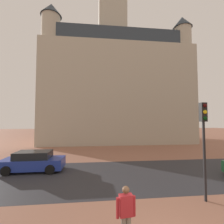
{
  "coord_description": "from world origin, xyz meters",
  "views": [
    {
      "loc": [
        -1.58,
        -3.59,
        3.7
      ],
      "look_at": [
        -0.19,
        9.0,
        4.39
      ],
      "focal_mm": 25.27,
      "sensor_mm": 36.0,
      "label": 1
    }
  ],
  "objects": [
    {
      "name": "traffic_light_pole",
      "position": [
        3.53,
        3.32,
        3.19
      ],
      "size": [
        0.28,
        0.34,
        4.55
      ],
      "color": "black",
      "rests_on": "ground_plane"
    },
    {
      "name": "ground_plane",
      "position": [
        0.0,
        10.0,
        0.0
      ],
      "size": [
        120.0,
        120.0,
        0.0
      ],
      "primitive_type": "plane",
      "color": "#93604C"
    },
    {
      "name": "landmark_building",
      "position": [
        2.3,
        25.47,
        10.3
      ],
      "size": [
        24.86,
        12.47,
        35.94
      ],
      "color": "#B2A893",
      "rests_on": "ground_plane"
    },
    {
      "name": "person_skater",
      "position": [
        -0.63,
        1.2,
        0.96
      ],
      "size": [
        0.61,
        0.33,
        1.73
      ],
      "color": "#706656",
      "rests_on": "ground_plane"
    },
    {
      "name": "car_blue",
      "position": [
        -6.06,
        8.77,
        0.69
      ],
      "size": [
        4.34,
        2.0,
        1.43
      ],
      "color": "#23389E",
      "rests_on": "ground_plane"
    },
    {
      "name": "street_asphalt_strip",
      "position": [
        0.0,
        7.27,
        0.0
      ],
      "size": [
        120.0,
        6.81,
        0.0
      ],
      "primitive_type": "cube",
      "color": "#2D2D33",
      "rests_on": "ground_plane"
    }
  ]
}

